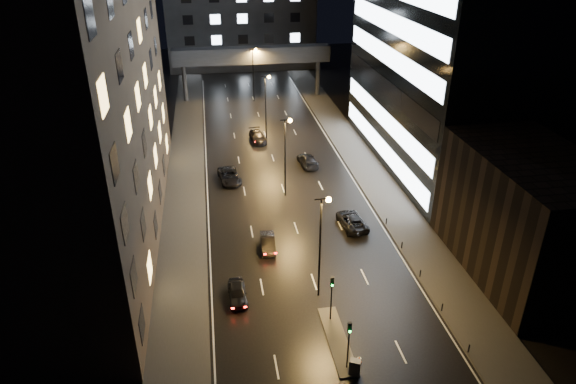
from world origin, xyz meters
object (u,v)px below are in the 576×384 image
(car_away_c, at_px, (229,176))
(car_toward_a, at_px, (352,221))
(car_away_b, at_px, (268,243))
(car_away_d, at_px, (258,137))
(car_away_a, at_px, (237,293))
(utility_cabinet, at_px, (355,367))
(car_toward_b, at_px, (308,160))

(car_away_c, bearing_deg, car_toward_a, -54.27)
(car_away_c, bearing_deg, car_away_b, -87.09)
(car_away_b, xyz_separation_m, car_toward_a, (9.89, 2.98, 0.06))
(car_away_d, bearing_deg, car_away_a, -105.13)
(car_toward_a, xyz_separation_m, utility_cabinet, (-5.56, -21.08, 0.06))
(car_away_c, bearing_deg, car_away_a, -98.99)
(car_away_c, relative_size, car_toward_b, 1.04)
(car_away_c, relative_size, car_away_d, 1.06)
(car_away_a, xyz_separation_m, car_away_c, (0.67, 24.60, 0.07))
(car_away_b, distance_m, utility_cabinet, 18.61)
(car_away_a, distance_m, utility_cabinet, 13.09)
(car_away_b, relative_size, car_away_d, 0.80)
(car_away_a, relative_size, car_toward_b, 0.77)
(car_away_b, height_order, car_away_c, car_away_c)
(car_away_a, xyz_separation_m, car_away_b, (3.74, 7.80, -0.01))
(utility_cabinet, bearing_deg, car_away_a, 152.55)
(car_away_b, bearing_deg, car_away_d, 88.91)
(car_away_c, bearing_deg, car_toward_b, 9.66)
(car_away_d, distance_m, utility_cabinet, 48.76)
(car_away_a, relative_size, car_away_c, 0.74)
(car_away_c, distance_m, car_away_d, 14.75)
(car_away_b, xyz_separation_m, car_away_d, (2.13, 30.61, 0.07))
(car_toward_a, bearing_deg, car_toward_b, -89.55)
(car_away_b, distance_m, car_away_d, 30.68)
(car_toward_b, bearing_deg, car_away_d, -64.89)
(car_away_b, height_order, car_toward_b, car_toward_b)
(car_away_b, bearing_deg, car_toward_a, 19.68)
(car_away_b, distance_m, car_toward_b, 21.83)
(car_away_d, relative_size, car_toward_b, 0.98)
(car_away_d, relative_size, utility_cabinet, 3.98)
(car_away_b, height_order, utility_cabinet, utility_cabinet)
(car_away_b, relative_size, utility_cabinet, 3.16)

